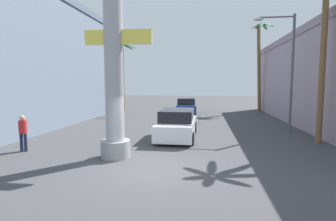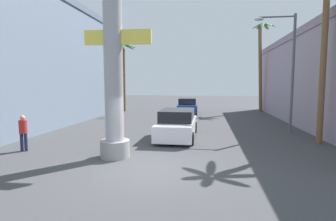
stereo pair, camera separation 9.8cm
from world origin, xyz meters
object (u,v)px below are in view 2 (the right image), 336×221
Objects in this scene: pedestrian_curb_left at (23,130)px; pedestrian_far_left at (115,106)px; palm_tree_far_left at (123,64)px; palm_tree_near_right at (323,32)px; neon_sign_pole at (113,50)px; street_lamp at (287,62)px; palm_tree_far_right at (261,59)px; car_lead at (177,124)px; car_far at (187,106)px.

pedestrian_curb_left is 0.91× the size of pedestrian_far_left.
palm_tree_near_right is at bearing -42.90° from palm_tree_far_left.
neon_sign_pole reaches higher than street_lamp.
street_lamp is 14.37m from pedestrian_far_left.
street_lamp is at bearing -94.07° from palm_tree_far_right.
palm_tree_far_left is 4.20× the size of pedestrian_far_left.
street_lamp is 0.96× the size of palm_tree_far_left.
street_lamp is 4.43× the size of pedestrian_curb_left.
pedestrian_far_left reaches higher than car_lead.
street_lamp is at bearing 21.33° from car_lead.
car_lead is 0.60× the size of palm_tree_near_right.
neon_sign_pole is 13.55m from pedestrian_far_left.
palm_tree_near_right is at bearing 15.16° from pedestrian_curb_left.
neon_sign_pole is 18.38m from palm_tree_far_left.
palm_tree_far_right is 5.82× the size of pedestrian_curb_left.
palm_tree_far_right reaches higher than palm_tree_near_right.
palm_tree_far_left is 17.73m from pedestrian_curb_left.
pedestrian_curb_left reaches higher than car_lead.
car_lead is 3.05× the size of pedestrian_curb_left.
street_lamp is 0.87× the size of palm_tree_near_right.
pedestrian_curb_left is (-6.39, -3.94, 0.19)m from car_lead.
street_lamp is 14.58m from pedestrian_curb_left.
palm_tree_far_left is 19.89m from palm_tree_near_right.
palm_tree_far_right is at bearing 54.11° from pedestrian_curb_left.
palm_tree_far_right reaches higher than street_lamp.
palm_tree_near_right reaches higher than pedestrian_far_left.
street_lamp is at bearing -38.25° from palm_tree_far_left.
pedestrian_far_left is at bearing 148.60° from palm_tree_near_right.
palm_tree_far_right is at bearing 64.15° from car_lead.
palm_tree_far_right reaches higher than car_lead.
neon_sign_pole is 1.34× the size of street_lamp.
neon_sign_pole is 5.37× the size of pedestrian_far_left.
street_lamp is 1.58× the size of car_far.
car_lead is 0.52× the size of palm_tree_far_right.
palm_tree_far_right is 1.15× the size of palm_tree_near_right.
car_far is at bearing -158.56° from palm_tree_far_right.
pedestrian_far_left is at bearing 90.74° from pedestrian_curb_left.
pedestrian_far_left is at bearing -153.92° from palm_tree_far_right.
palm_tree_far_left is (-5.39, 17.55, 0.81)m from neon_sign_pole.
pedestrian_curb_left is at bearing -86.52° from palm_tree_far_left.
pedestrian_curb_left is at bearing -89.26° from pedestrian_far_left.
car_lead is at bearing -60.74° from palm_tree_far_left.
car_lead is 1.09× the size of car_far.
pedestrian_far_left reaches higher than car_far.
palm_tree_far_left is (-13.71, 10.81, 0.84)m from street_lamp.
pedestrian_curb_left is (-6.07, -15.78, 0.19)m from car_far.
palm_tree_far_right is (7.16, 14.78, 4.83)m from car_lead.
car_lead is (-6.28, -2.45, -3.53)m from street_lamp.
palm_tree_far_right is 15.91m from pedestrian_far_left.
car_far is 7.28m from pedestrian_far_left.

